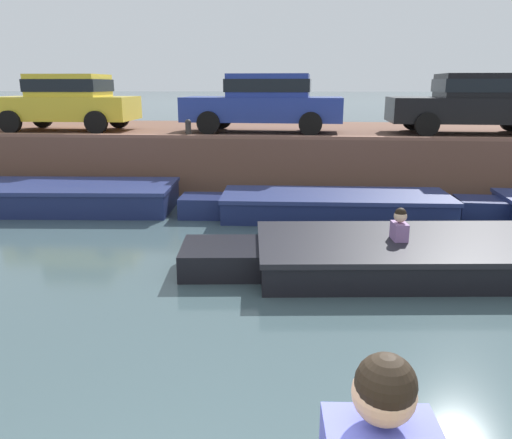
% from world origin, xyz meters
% --- Properties ---
extents(ground_plane, '(400.00, 400.00, 0.00)m').
position_xyz_m(ground_plane, '(0.00, 5.11, 0.00)').
color(ground_plane, '#3D5156').
extents(far_quay_wall, '(60.00, 6.00, 1.43)m').
position_xyz_m(far_quay_wall, '(0.00, 13.23, 0.72)').
color(far_quay_wall, brown).
rests_on(far_quay_wall, ground).
extents(far_wall_coping, '(60.00, 0.24, 0.08)m').
position_xyz_m(far_wall_coping, '(0.00, 10.35, 1.47)').
color(far_wall_coping, brown).
rests_on(far_wall_coping, far_quay_wall).
extents(boat_moored_west_navy, '(6.60, 2.24, 0.57)m').
position_xyz_m(boat_moored_west_navy, '(-5.34, 8.63, 0.29)').
color(boat_moored_west_navy, navy).
rests_on(boat_moored_west_navy, ground).
extents(boat_moored_central_navy, '(5.63, 1.76, 0.51)m').
position_xyz_m(boat_moored_central_navy, '(0.95, 8.48, 0.25)').
color(boat_moored_central_navy, navy).
rests_on(boat_moored_central_navy, ground).
extents(motorboat_passing, '(7.24, 2.66, 0.96)m').
position_xyz_m(motorboat_passing, '(2.51, 5.55, 0.24)').
color(motorboat_passing, black).
rests_on(motorboat_passing, ground).
extents(car_leftmost_yellow, '(3.85, 2.04, 1.54)m').
position_xyz_m(car_leftmost_yellow, '(-6.11, 12.12, 2.28)').
color(car_leftmost_yellow, yellow).
rests_on(car_leftmost_yellow, far_quay_wall).
extents(car_left_inner_blue, '(4.34, 2.05, 1.54)m').
position_xyz_m(car_left_inner_blue, '(-0.54, 12.12, 2.28)').
color(car_left_inner_blue, '#233893').
rests_on(car_left_inner_blue, far_quay_wall).
extents(car_centre_black, '(4.36, 2.10, 1.54)m').
position_xyz_m(car_centre_black, '(5.01, 12.12, 2.28)').
color(car_centre_black, black).
rests_on(car_centre_black, far_quay_wall).
extents(mooring_bollard_mid, '(0.15, 0.15, 0.45)m').
position_xyz_m(mooring_bollard_mid, '(-2.32, 10.48, 1.67)').
color(mooring_bollard_mid, '#2D2B28').
rests_on(mooring_bollard_mid, far_quay_wall).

